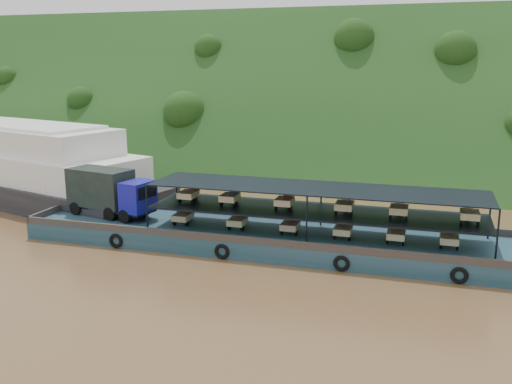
# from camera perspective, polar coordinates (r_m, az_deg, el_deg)

# --- Properties ---
(ground) EXTENTS (160.00, 160.00, 0.00)m
(ground) POSITION_cam_1_polar(r_m,az_deg,el_deg) (41.14, 1.45, -5.42)
(ground) COLOR brown
(ground) RESTS_ON ground
(hillside) EXTENTS (140.00, 39.60, 39.60)m
(hillside) POSITION_cam_1_polar(r_m,az_deg,el_deg) (75.50, 8.83, 2.83)
(hillside) COLOR #173814
(hillside) RESTS_ON ground
(cargo_barge) EXTENTS (35.00, 7.18, 4.83)m
(cargo_barge) POSITION_cam_1_polar(r_m,az_deg,el_deg) (41.12, -0.83, -3.67)
(cargo_barge) COLOR #133843
(cargo_barge) RESTS_ON ground
(passenger_ferry) EXTENTS (37.07, 18.40, 7.29)m
(passenger_ferry) POSITION_cam_1_polar(r_m,az_deg,el_deg) (61.10, -23.44, 2.59)
(passenger_ferry) COLOR black
(passenger_ferry) RESTS_ON ground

